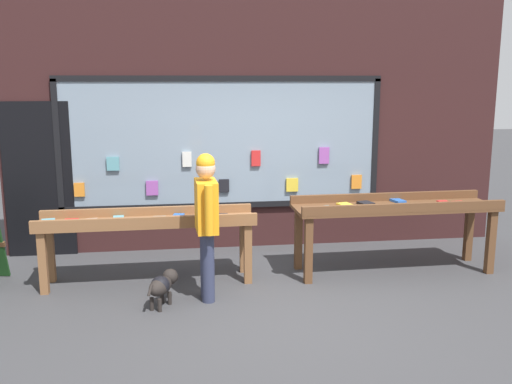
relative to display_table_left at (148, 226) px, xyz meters
name	(u,v)px	position (x,y,z in m)	size (l,w,h in m)	color
ground_plane	(290,307)	(1.51, -0.99, -0.69)	(40.00, 40.00, 0.00)	#38383A
shopfront_facade	(253,125)	(1.44, 1.41, 1.06)	(7.02, 0.29, 3.55)	#331919
display_table_left	(148,226)	(0.00, 0.00, 0.00)	(2.53, 0.61, 0.86)	brown
display_table_right	(395,212)	(3.02, 0.00, 0.07)	(2.53, 0.73, 0.94)	brown
person_browsing	(206,216)	(0.66, -0.62, 0.25)	(0.24, 0.65, 1.62)	#2D334C
small_dog	(162,285)	(0.17, -0.76, -0.45)	(0.36, 0.50, 0.36)	black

